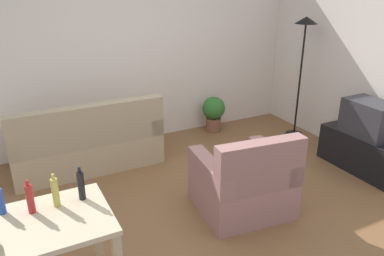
{
  "coord_description": "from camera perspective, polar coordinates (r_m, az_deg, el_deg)",
  "views": [
    {
      "loc": [
        -1.67,
        -2.99,
        2.32
      ],
      "look_at": [
        0.1,
        0.5,
        0.75
      ],
      "focal_mm": 35.2,
      "sensor_mm": 36.0,
      "label": 1
    }
  ],
  "objects": [
    {
      "name": "torchiere_lamp",
      "position": [
        5.79,
        16.56,
        11.98
      ],
      "size": [
        0.32,
        0.32,
        1.81
      ],
      "color": "black",
      "rests_on": "ground_plane"
    },
    {
      "name": "tv",
      "position": [
        5.13,
        25.29,
        1.31
      ],
      "size": [
        0.41,
        0.6,
        0.44
      ],
      "rotation": [
        0.0,
        0.0,
        1.57
      ],
      "color": "#2D2D33",
      "rests_on": "tv_stand"
    },
    {
      "name": "desk",
      "position": [
        2.92,
        -24.21,
        -15.27
      ],
      "size": [
        1.21,
        0.71,
        0.76
      ],
      "rotation": [
        0.0,
        0.0,
        0.01
      ],
      "color": "#C6B28E",
      "rests_on": "ground_plane"
    },
    {
      "name": "tv_stand",
      "position": [
        5.29,
        24.47,
        -3.36
      ],
      "size": [
        0.44,
        1.1,
        0.48
      ],
      "rotation": [
        0.0,
        0.0,
        1.57
      ],
      "color": "black",
      "rests_on": "ground_plane"
    },
    {
      "name": "bottle_squat",
      "position": [
        2.93,
        -20.0,
        -9.11
      ],
      "size": [
        0.05,
        0.05,
        0.26
      ],
      "color": "#BCB24C",
      "rests_on": "desk"
    },
    {
      "name": "bottle_blue",
      "position": [
        3.01,
        -27.05,
        -9.81
      ],
      "size": [
        0.05,
        0.05,
        0.23
      ],
      "color": "#2347A3",
      "rests_on": "desk"
    },
    {
      "name": "wall_rear",
      "position": [
        5.54,
        -9.1,
        11.52
      ],
      "size": [
        5.2,
        0.1,
        2.7
      ],
      "primitive_type": "cube",
      "color": "silver",
      "rests_on": "ground_plane"
    },
    {
      "name": "armchair",
      "position": [
        3.99,
        7.95,
        -8.4
      ],
      "size": [
        0.99,
        0.93,
        0.92
      ],
      "rotation": [
        0.0,
        0.0,
        3.03
      ],
      "color": "#996B66",
      "rests_on": "ground_plane"
    },
    {
      "name": "potted_plant",
      "position": [
        6.01,
        3.3,
        2.49
      ],
      "size": [
        0.36,
        0.36,
        0.57
      ],
      "color": "brown",
      "rests_on": "ground_plane"
    },
    {
      "name": "ground_plane",
      "position": [
        4.14,
        1.94,
        -12.39
      ],
      "size": [
        5.2,
        4.4,
        0.02
      ],
      "primitive_type": "cube",
      "color": "brown"
    },
    {
      "name": "bottle_dark",
      "position": [
        2.96,
        -16.46,
        -8.3
      ],
      "size": [
        0.05,
        0.05,
        0.27
      ],
      "color": "black",
      "rests_on": "desk"
    },
    {
      "name": "bottle_red",
      "position": [
        2.92,
        -23.33,
        -9.78
      ],
      "size": [
        0.05,
        0.05,
        0.26
      ],
      "color": "#AD2323",
      "rests_on": "desk"
    },
    {
      "name": "couch",
      "position": [
        5.06,
        -15.56,
        -2.41
      ],
      "size": [
        1.85,
        0.84,
        0.92
      ],
      "rotation": [
        0.0,
        0.0,
        3.14
      ],
      "color": "tan",
      "rests_on": "ground_plane"
    }
  ]
}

